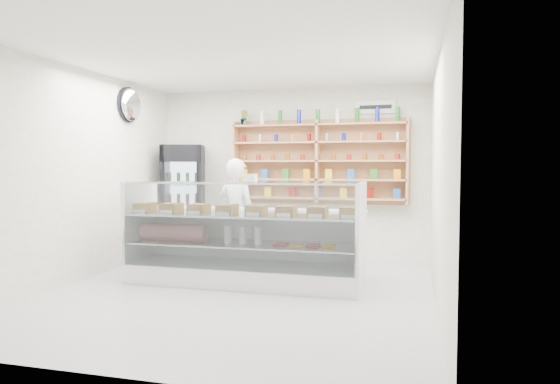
# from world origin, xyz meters

# --- Properties ---
(room) EXTENTS (5.00, 5.00, 5.00)m
(room) POSITION_xyz_m (0.00, 0.00, 1.40)
(room) COLOR #999A9E
(room) RESTS_ON ground
(display_counter) EXTENTS (3.04, 0.91, 1.32)m
(display_counter) POSITION_xyz_m (-0.11, 0.47, 0.36)
(display_counter) COLOR white
(display_counter) RESTS_ON floor
(shop_worker) EXTENTS (0.67, 0.52, 1.63)m
(shop_worker) POSITION_xyz_m (-0.53, 1.36, 0.82)
(shop_worker) COLOR silver
(shop_worker) RESTS_ON floor
(drinks_cooler) EXTENTS (0.84, 0.83, 1.87)m
(drinks_cooler) POSITION_xyz_m (-1.77, 2.14, 0.94)
(drinks_cooler) COLOR black
(drinks_cooler) RESTS_ON floor
(wall_shelving) EXTENTS (2.84, 0.28, 1.33)m
(wall_shelving) POSITION_xyz_m (0.50, 2.34, 1.59)
(wall_shelving) COLOR tan
(wall_shelving) RESTS_ON back_wall
(potted_plant) EXTENTS (0.17, 0.16, 0.26)m
(potted_plant) POSITION_xyz_m (-0.75, 2.34, 2.32)
(potted_plant) COLOR #1E6626
(potted_plant) RESTS_ON wall_shelving
(security_mirror) EXTENTS (0.15, 0.50, 0.50)m
(security_mirror) POSITION_xyz_m (-2.17, 1.20, 2.45)
(security_mirror) COLOR silver
(security_mirror) RESTS_ON left_wall
(wall_sign) EXTENTS (0.62, 0.03, 0.20)m
(wall_sign) POSITION_xyz_m (1.40, 2.47, 2.45)
(wall_sign) COLOR white
(wall_sign) RESTS_ON back_wall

